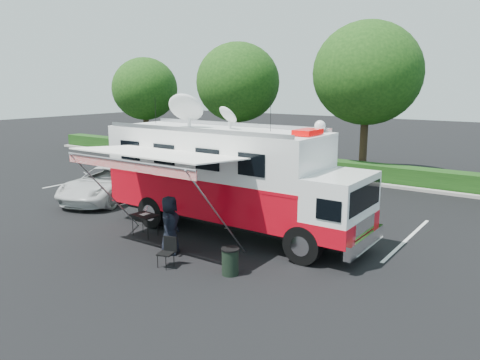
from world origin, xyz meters
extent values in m
plane|color=black|center=(0.00, 0.00, 0.00)|extent=(120.00, 120.00, 0.00)
cube|color=#9E998E|center=(4.00, 11.00, 0.07)|extent=(60.00, 0.35, 0.15)
cube|color=black|center=(4.00, 11.90, 0.50)|extent=(60.00, 1.20, 1.00)
cylinder|color=black|center=(-18.00, 13.00, 2.00)|extent=(0.44, 0.44, 4.00)
ellipsoid|color=#14380F|center=(-18.00, 13.00, 4.96)|extent=(5.12, 5.12, 4.86)
cylinder|color=black|center=(-9.00, 13.00, 2.20)|extent=(0.44, 0.44, 4.40)
ellipsoid|color=#14380F|center=(-9.00, 13.00, 5.46)|extent=(5.63, 5.63, 5.35)
cylinder|color=black|center=(0.00, 13.00, 2.40)|extent=(0.44, 0.44, 4.80)
ellipsoid|color=#14380F|center=(0.00, 13.00, 5.95)|extent=(6.14, 6.14, 5.84)
cube|color=silver|center=(-12.50, 3.00, 0.00)|extent=(0.12, 5.50, 0.01)
cube|color=silver|center=(-6.50, 3.00, 0.00)|extent=(0.12, 5.50, 0.01)
cube|color=silver|center=(-0.50, 3.00, 0.00)|extent=(0.12, 5.50, 0.01)
cube|color=silver|center=(5.50, 3.00, 0.00)|extent=(0.12, 5.50, 0.01)
cube|color=black|center=(0.00, 0.00, 0.61)|extent=(9.48, 1.54, 0.33)
cylinder|color=black|center=(3.53, -1.21, 0.61)|extent=(1.21, 0.35, 1.21)
cylinder|color=black|center=(3.53, 1.21, 0.61)|extent=(1.21, 0.35, 1.21)
cylinder|color=black|center=(-2.87, -1.21, 0.61)|extent=(1.21, 0.35, 1.21)
cylinder|color=black|center=(-2.87, 1.21, 0.61)|extent=(1.21, 0.35, 1.21)
cube|color=silver|center=(5.02, 0.00, 0.66)|extent=(0.22, 2.76, 0.44)
cube|color=white|center=(4.19, 0.00, 1.71)|extent=(1.54, 2.76, 1.87)
cube|color=red|center=(4.19, 0.00, 1.05)|extent=(1.57, 2.78, 0.61)
cube|color=black|center=(4.91, 0.00, 2.04)|extent=(0.13, 2.46, 0.77)
cube|color=red|center=(-0.77, 0.00, 1.43)|extent=(8.38, 2.76, 1.32)
cube|color=red|center=(-0.77, 0.00, 2.09)|extent=(8.40, 2.78, 0.11)
cube|color=white|center=(-0.77, 0.00, 2.92)|extent=(8.38, 2.76, 1.54)
cube|color=silver|center=(-0.77, 0.00, 3.74)|extent=(8.38, 2.76, 0.09)
cube|color=#CC0505|center=(2.98, 0.00, 3.89)|extent=(0.61, 1.05, 0.18)
sphere|color=white|center=(2.87, 1.10, 4.00)|extent=(0.37, 0.37, 0.37)
ellipsoid|color=silver|center=(-1.98, -0.17, 4.52)|extent=(1.32, 1.32, 0.40)
ellipsoid|color=silver|center=(-0.33, 0.22, 4.30)|extent=(0.77, 0.77, 0.22)
cylinder|color=black|center=(-4.19, 0.44, 4.30)|extent=(0.02, 0.02, 1.10)
cylinder|color=black|center=(-2.43, 0.44, 4.30)|extent=(0.02, 0.02, 1.10)
cylinder|color=black|center=(1.32, 0.44, 4.30)|extent=(0.02, 0.02, 1.10)
cube|color=white|center=(-0.99, -2.70, 3.20)|extent=(5.51, 2.64, 0.22)
cube|color=red|center=(-0.99, -4.00, 3.00)|extent=(5.51, 0.04, 0.31)
cylinder|color=#B2B2B7|center=(-0.99, -4.02, 3.13)|extent=(5.51, 0.07, 0.07)
cylinder|color=#B2B2B7|center=(-3.50, -2.78, 1.57)|extent=(0.05, 2.83, 3.18)
cylinder|color=#B2B2B7|center=(1.51, -2.78, 1.57)|extent=(0.05, 2.83, 3.18)
imported|color=silver|center=(-7.78, 0.78, 0.00)|extent=(4.08, 6.15, 1.57)
imported|color=black|center=(-0.38, -2.86, 0.00)|extent=(0.93, 1.10, 1.90)
cube|color=black|center=(-2.35, -2.09, 0.77)|extent=(0.99, 0.75, 0.04)
cylinder|color=black|center=(-2.73, -2.34, 0.38)|extent=(0.02, 0.02, 0.77)
cylinder|color=black|center=(-2.73, -1.85, 0.38)|extent=(0.02, 0.02, 0.77)
cylinder|color=black|center=(-1.97, -2.34, 0.38)|extent=(0.02, 0.02, 0.77)
cylinder|color=black|center=(-1.97, -1.85, 0.38)|extent=(0.02, 0.02, 0.77)
cube|color=silver|center=(-2.40, -2.04, 0.79)|extent=(0.24, 0.33, 0.01)
cube|color=black|center=(0.32, -3.80, 0.43)|extent=(0.54, 0.54, 0.04)
cube|color=black|center=(0.32, -3.59, 0.67)|extent=(0.42, 0.17, 0.48)
cylinder|color=black|center=(0.15, -3.97, 0.21)|extent=(0.02, 0.02, 0.43)
cylinder|color=black|center=(0.15, -3.63, 0.21)|extent=(0.02, 0.02, 0.43)
cylinder|color=black|center=(0.49, -3.97, 0.21)|extent=(0.02, 0.02, 0.43)
cylinder|color=black|center=(0.49, -3.63, 0.21)|extent=(0.02, 0.02, 0.43)
cylinder|color=black|center=(2.22, -3.13, 0.38)|extent=(0.49, 0.49, 0.75)
cylinder|color=black|center=(2.22, -3.13, 0.77)|extent=(0.53, 0.53, 0.04)
camera|label=1|loc=(9.73, -13.30, 5.41)|focal=35.00mm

